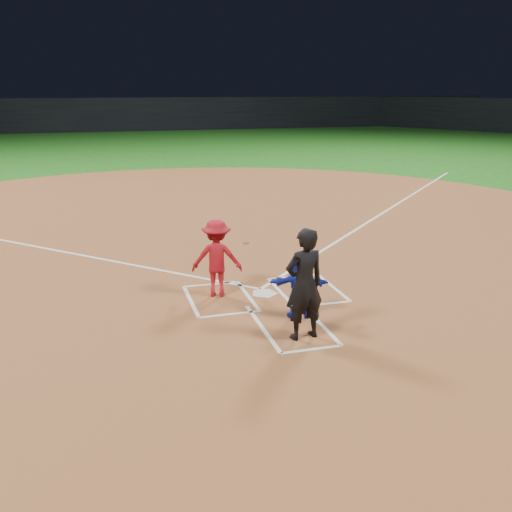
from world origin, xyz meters
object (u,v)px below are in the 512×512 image
object	(u,v)px
home_plate	(264,294)
catcher	(299,286)
batter_at_plate	(217,258)
umpire	(304,284)

from	to	relation	value
home_plate	catcher	world-z (taller)	catcher
home_plate	batter_at_plate	world-z (taller)	batter_at_plate
umpire	home_plate	bearing A→B (deg)	-98.96
umpire	batter_at_plate	xyz separation A→B (m)	(-1.00, 2.52, -0.18)
catcher	umpire	xyz separation A→B (m)	(-0.25, -0.92, 0.38)
catcher	umpire	bearing A→B (deg)	92.56
home_plate	umpire	bearing A→B (deg)	90.64
catcher	umpire	size ratio (longest dim) A/B	0.62
home_plate	catcher	xyz separation A→B (m)	(0.28, -1.38, 0.61)
home_plate	umpire	xyz separation A→B (m)	(0.03, -2.30, 0.99)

